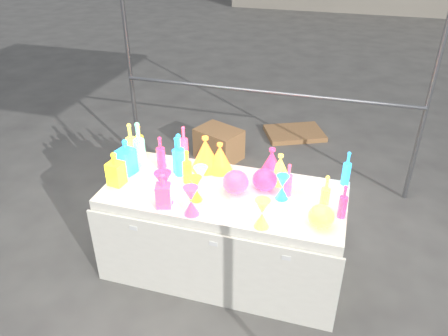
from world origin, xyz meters
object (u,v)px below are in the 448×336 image
(display_table, at_px, (224,231))
(lampshade_0, at_px, (206,153))
(bottle_0, at_px, (139,140))
(decanter_0, at_px, (115,168))
(cardboard_box_closed, at_px, (219,144))
(hourglass_0, at_px, (191,201))

(display_table, relative_size, lampshade_0, 6.47)
(display_table, height_order, bottle_0, bottle_0)
(display_table, distance_m, decanter_0, 0.97)
(cardboard_box_closed, distance_m, hourglass_0, 2.25)
(bottle_0, xyz_separation_m, lampshade_0, (0.61, -0.07, 0.01))
(display_table, distance_m, lampshade_0, 0.64)
(bottle_0, height_order, lampshade_0, lampshade_0)
(display_table, relative_size, bottle_0, 6.83)
(lampshade_0, bearing_deg, hourglass_0, -83.48)
(cardboard_box_closed, xyz_separation_m, lampshade_0, (0.35, -1.49, 0.71))
(display_table, relative_size, hourglass_0, 8.45)
(bottle_0, bearing_deg, decanter_0, -85.51)
(display_table, xyz_separation_m, hourglass_0, (-0.13, -0.33, 0.48))
(cardboard_box_closed, height_order, bottle_0, bottle_0)
(display_table, relative_size, decanter_0, 6.74)
(decanter_0, relative_size, lampshade_0, 0.96)
(hourglass_0, bearing_deg, lampshade_0, 99.51)
(cardboard_box_closed, xyz_separation_m, bottle_0, (-0.26, -1.42, 0.70))
(cardboard_box_closed, relative_size, decanter_0, 1.85)
(bottle_0, bearing_deg, lampshade_0, -6.51)
(hourglass_0, bearing_deg, bottle_0, 136.29)
(decanter_0, bearing_deg, display_table, 16.49)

